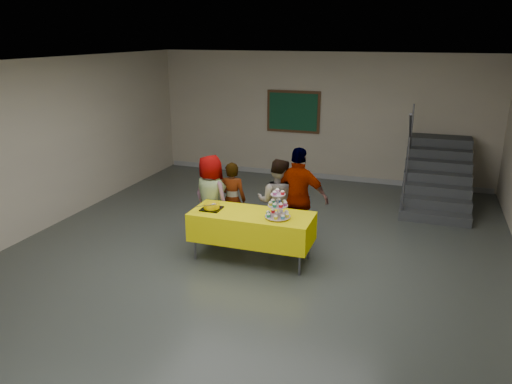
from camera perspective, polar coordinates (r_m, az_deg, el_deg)
room_shell at (r=7.19m, az=-0.63°, el=7.55°), size 10.00×10.04×3.02m
bake_table at (r=7.71m, az=-0.48°, el=-3.93°), size 1.88×0.78×0.77m
cupcake_stand at (r=7.38m, az=2.51°, el=-1.80°), size 0.38×0.38×0.44m
bear_cake at (r=7.81m, az=-5.10°, el=-1.57°), size 0.32×0.36×0.12m
schoolchild_a at (r=8.46m, az=-5.17°, el=-0.69°), size 0.84×0.70×1.48m
schoolchild_b at (r=8.57m, az=-2.75°, el=-0.91°), size 0.53×0.39×1.33m
schoolchild_c at (r=8.25m, az=2.50°, el=-1.16°), size 0.73×0.58×1.47m
schoolchild_d at (r=8.12m, az=4.91°, el=-0.72°), size 1.00×0.45×1.68m
staircase at (r=11.17m, az=19.93°, el=1.53°), size 1.30×2.40×2.04m
noticeboard at (r=12.14m, az=4.28°, el=9.14°), size 1.30×0.05×1.00m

